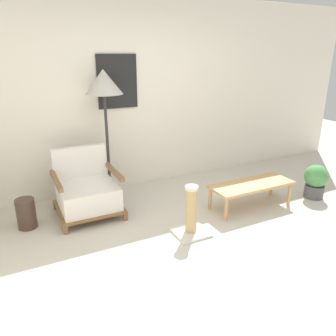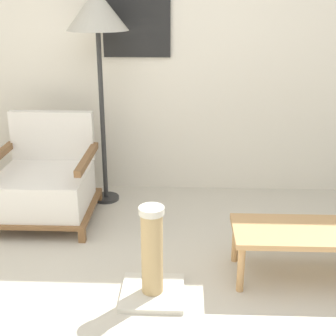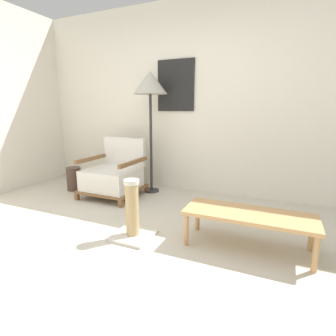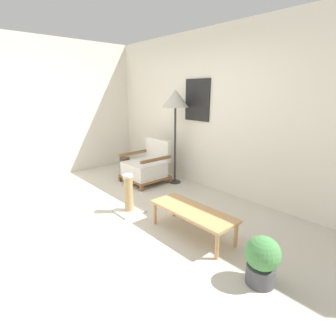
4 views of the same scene
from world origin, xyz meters
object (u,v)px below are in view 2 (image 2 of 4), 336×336
floor_lamp (97,16)px  armchair (45,184)px  coffee_table (323,235)px  scratching_post (152,264)px

floor_lamp → armchair: bearing=-136.6°
floor_lamp → coffee_table: bearing=-36.6°
armchair → coffee_table: size_ratio=0.72×
floor_lamp → scratching_post: floor_lamp is taller
floor_lamp → scratching_post: bearing=-69.9°
armchair → scratching_post: (0.91, -0.99, -0.08)m
armchair → scratching_post: bearing=-47.6°
coffee_table → scratching_post: size_ratio=1.93×
coffee_table → armchair: bearing=158.6°
armchair → coffee_table: (1.95, -0.76, -0.00)m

